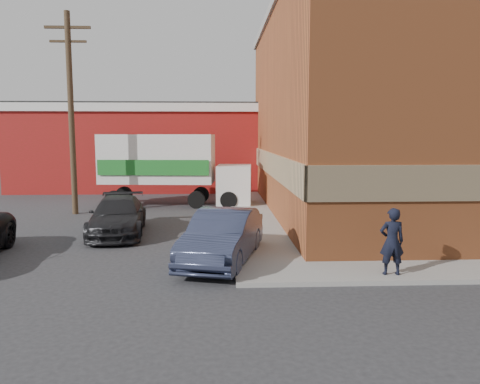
# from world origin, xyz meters

# --- Properties ---
(ground) EXTENTS (90.00, 90.00, 0.00)m
(ground) POSITION_xyz_m (0.00, 0.00, 0.00)
(ground) COLOR #28282B
(ground) RESTS_ON ground
(brick_building) EXTENTS (14.25, 18.25, 9.36)m
(brick_building) POSITION_xyz_m (8.50, 9.00, 4.68)
(brick_building) COLOR #AC572C
(brick_building) RESTS_ON ground
(sidewalk_west) EXTENTS (1.80, 18.00, 0.12)m
(sidewalk_west) POSITION_xyz_m (0.60, 9.00, 0.06)
(sidewalk_west) COLOR gray
(sidewalk_west) RESTS_ON ground
(warehouse) EXTENTS (16.30, 8.30, 5.60)m
(warehouse) POSITION_xyz_m (-6.00, 20.00, 2.81)
(warehouse) COLOR maroon
(warehouse) RESTS_ON ground
(utility_pole) EXTENTS (2.00, 0.26, 9.00)m
(utility_pole) POSITION_xyz_m (-7.50, 9.00, 4.75)
(utility_pole) COLOR #4C3A26
(utility_pole) RESTS_ON ground
(man) EXTENTS (0.64, 0.43, 1.70)m
(man) POSITION_xyz_m (3.42, -1.27, 0.97)
(man) COLOR black
(man) RESTS_ON sidewalk_south
(sedan) EXTENTS (2.67, 4.76, 1.49)m
(sedan) POSITION_xyz_m (-0.80, 0.50, 0.74)
(sedan) COLOR #333955
(sedan) RESTS_ON ground
(suv_b) EXTENTS (2.36, 4.81, 1.34)m
(suv_b) POSITION_xyz_m (-4.59, 4.47, 0.67)
(suv_b) COLOR black
(suv_b) RESTS_ON ground
(box_truck) EXTENTS (7.51, 2.78, 3.63)m
(box_truck) POSITION_xyz_m (-3.29, 11.44, 2.09)
(box_truck) COLOR white
(box_truck) RESTS_ON ground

